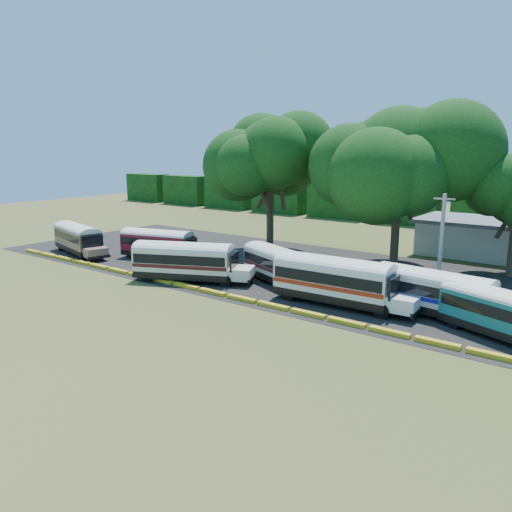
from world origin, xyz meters
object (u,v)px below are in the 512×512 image
Objects in this scene: bus_teal at (507,312)px; tree_west at (270,156)px; bus_white_red at (336,278)px; bus_beige at (78,237)px; bus_cream_west at (186,259)px; bus_red at (159,242)px.

tree_west is at bearing 174.98° from bus_teal.
bus_beige is at bearing 178.78° from bus_white_red.
bus_beige is 18.01m from bus_cream_west.
bus_cream_west is (8.86, -4.86, 0.17)m from bus_red.
bus_white_red is 1.16× the size of bus_teal.
tree_west is (-15.22, 12.86, 8.68)m from bus_white_red.
bus_red is 22.89m from bus_white_red.
bus_red is 0.67× the size of tree_west.
bus_white_red is at bearing -16.63° from bus_cream_west.
bus_white_red reaches higher than bus_beige.
bus_beige is 43.53m from bus_teal.
bus_red is at bearing -127.11° from tree_west.
bus_cream_west is 1.13× the size of bus_teal.
bus_teal is (25.55, 1.79, -0.22)m from bus_cream_west.
bus_beige is at bearing -172.81° from bus_red.
tree_west reaches higher than bus_white_red.
bus_cream_west reaches higher than bus_beige.
bus_white_red is (13.83, 1.87, 0.07)m from bus_cream_west.
tree_west is (-26.94, 12.94, 8.97)m from bus_teal.
tree_west is at bearing 53.13° from bus_beige.
bus_cream_west is at bearing -174.69° from bus_white_red.
bus_red is (9.11, 3.65, -0.09)m from bus_beige.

